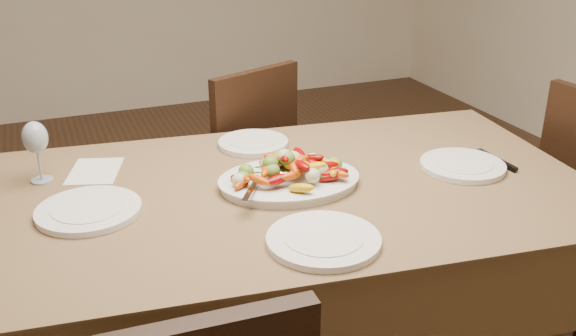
{
  "coord_description": "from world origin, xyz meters",
  "views": [
    {
      "loc": [
        -0.69,
        -1.92,
        1.58
      ],
      "look_at": [
        -0.03,
        -0.29,
        0.82
      ],
      "focal_mm": 40.0,
      "sensor_mm": 36.0,
      "label": 1
    }
  ],
  "objects_px": {
    "plate_right": "(462,166)",
    "plate_far": "(253,143)",
    "dining_table": "(288,292)",
    "chair_far": "(228,170)",
    "plate_left": "(89,211)",
    "plate_near": "(323,240)",
    "serving_platter": "(289,182)",
    "wine_glass": "(37,150)"
  },
  "relations": [
    {
      "from": "plate_right",
      "to": "plate_far",
      "type": "bearing_deg",
      "value": 141.82
    },
    {
      "from": "dining_table",
      "to": "plate_right",
      "type": "height_order",
      "value": "plate_right"
    },
    {
      "from": "chair_far",
      "to": "plate_left",
      "type": "height_order",
      "value": "chair_far"
    },
    {
      "from": "dining_table",
      "to": "plate_near",
      "type": "height_order",
      "value": "plate_near"
    },
    {
      "from": "plate_left",
      "to": "plate_far",
      "type": "height_order",
      "value": "same"
    },
    {
      "from": "serving_platter",
      "to": "wine_glass",
      "type": "xyz_separation_m",
      "value": [
        -0.69,
        0.32,
        0.09
      ]
    },
    {
      "from": "dining_table",
      "to": "plate_left",
      "type": "height_order",
      "value": "plate_left"
    },
    {
      "from": "chair_far",
      "to": "plate_left",
      "type": "relative_size",
      "value": 3.3
    },
    {
      "from": "plate_right",
      "to": "plate_far",
      "type": "relative_size",
      "value": 1.11
    },
    {
      "from": "serving_platter",
      "to": "plate_far",
      "type": "height_order",
      "value": "serving_platter"
    },
    {
      "from": "serving_platter",
      "to": "plate_left",
      "type": "height_order",
      "value": "serving_platter"
    },
    {
      "from": "dining_table",
      "to": "chair_far",
      "type": "relative_size",
      "value": 1.94
    },
    {
      "from": "chair_far",
      "to": "plate_near",
      "type": "relative_size",
      "value": 3.25
    },
    {
      "from": "dining_table",
      "to": "wine_glass",
      "type": "bearing_deg",
      "value": 154.92
    },
    {
      "from": "plate_far",
      "to": "plate_near",
      "type": "xyz_separation_m",
      "value": [
        -0.06,
        -0.71,
        0.0
      ]
    },
    {
      "from": "chair_far",
      "to": "plate_near",
      "type": "xyz_separation_m",
      "value": [
        -0.09,
        -1.17,
        0.29
      ]
    },
    {
      "from": "plate_right",
      "to": "plate_near",
      "type": "distance_m",
      "value": 0.67
    },
    {
      "from": "plate_far",
      "to": "wine_glass",
      "type": "xyz_separation_m",
      "value": [
        -0.7,
        -0.04,
        0.09
      ]
    },
    {
      "from": "serving_platter",
      "to": "wine_glass",
      "type": "distance_m",
      "value": 0.77
    },
    {
      "from": "plate_left",
      "to": "plate_right",
      "type": "bearing_deg",
      "value": -6.17
    },
    {
      "from": "chair_far",
      "to": "wine_glass",
      "type": "relative_size",
      "value": 4.64
    },
    {
      "from": "serving_platter",
      "to": "dining_table",
      "type": "bearing_deg",
      "value": -143.67
    },
    {
      "from": "plate_right",
      "to": "wine_glass",
      "type": "bearing_deg",
      "value": 162.35
    },
    {
      "from": "plate_far",
      "to": "plate_left",
      "type": "bearing_deg",
      "value": -151.9
    },
    {
      "from": "serving_platter",
      "to": "plate_left",
      "type": "relative_size",
      "value": 1.45
    },
    {
      "from": "dining_table",
      "to": "plate_near",
      "type": "distance_m",
      "value": 0.52
    },
    {
      "from": "plate_far",
      "to": "wine_glass",
      "type": "bearing_deg",
      "value": -176.81
    },
    {
      "from": "dining_table",
      "to": "plate_left",
      "type": "bearing_deg",
      "value": 175.54
    },
    {
      "from": "chair_far",
      "to": "plate_right",
      "type": "bearing_deg",
      "value": 98.1
    },
    {
      "from": "plate_near",
      "to": "wine_glass",
      "type": "distance_m",
      "value": 0.93
    },
    {
      "from": "wine_glass",
      "to": "dining_table",
      "type": "bearing_deg",
      "value": -25.08
    },
    {
      "from": "plate_near",
      "to": "wine_glass",
      "type": "xyz_separation_m",
      "value": [
        -0.64,
        0.67,
        0.09
      ]
    },
    {
      "from": "chair_far",
      "to": "plate_right",
      "type": "height_order",
      "value": "chair_far"
    },
    {
      "from": "dining_table",
      "to": "plate_right",
      "type": "distance_m",
      "value": 0.7
    },
    {
      "from": "dining_table",
      "to": "wine_glass",
      "type": "xyz_separation_m",
      "value": [
        -0.69,
        0.32,
        0.48
      ]
    },
    {
      "from": "chair_far",
      "to": "plate_near",
      "type": "bearing_deg",
      "value": 63.31
    },
    {
      "from": "plate_left",
      "to": "plate_near",
      "type": "distance_m",
      "value": 0.66
    },
    {
      "from": "dining_table",
      "to": "plate_near",
      "type": "xyz_separation_m",
      "value": [
        -0.04,
        -0.35,
        0.39
      ]
    },
    {
      "from": "dining_table",
      "to": "chair_far",
      "type": "height_order",
      "value": "chair_far"
    },
    {
      "from": "plate_left",
      "to": "wine_glass",
      "type": "distance_m",
      "value": 0.31
    },
    {
      "from": "plate_left",
      "to": "plate_far",
      "type": "bearing_deg",
      "value": 28.1
    },
    {
      "from": "dining_table",
      "to": "serving_platter",
      "type": "distance_m",
      "value": 0.39
    }
  ]
}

